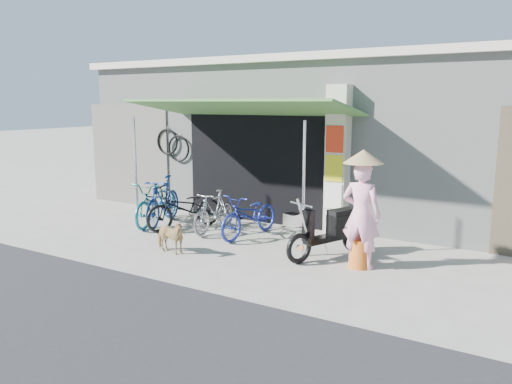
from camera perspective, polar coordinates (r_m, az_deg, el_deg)
The scene contains 13 objects.
ground at distance 8.66m, azimuth -2.25°, elevation -7.66°, with size 80.00×80.00×0.00m, color #A39F93.
bicycle_shop at distance 12.85m, azimuth 10.17°, elevation 6.39°, with size 12.30×5.30×3.66m.
shop_pillar at distance 10.11m, azimuth 9.36°, elevation 3.49°, with size 0.42×0.44×3.00m.
awning at distance 10.10m, azimuth -1.65°, elevation 9.40°, with size 4.60×1.88×2.72m.
neighbour_left at distance 13.50m, azimuth -14.27°, elevation 4.13°, with size 2.60×0.06×2.60m, color #6B665B.
bike_teal at distance 11.21m, azimuth -11.22°, elevation -1.17°, with size 0.64×1.84×0.97m, color #186C6F.
bike_blue at distance 11.09m, azimuth -10.59°, elevation -1.01°, with size 0.50×1.77×1.06m, color navy.
bike_black at distance 10.64m, azimuth -8.11°, elevation -1.81°, with size 0.61×1.75×0.92m, color black.
bike_silver at distance 10.37m, azimuth -4.82°, elevation -2.19°, with size 0.41×1.46×0.88m, color #B3B4B8.
bike_navy at distance 9.95m, azimuth -0.69°, elevation -2.64°, with size 0.59×1.69×0.89m, color navy.
street_dog at distance 9.02m, azimuth -9.89°, elevation -5.05°, with size 0.33×0.72×0.61m, color tan.
moped at distance 8.77m, azimuth 8.41°, elevation -4.37°, with size 0.90×1.71×1.03m.
nun at distance 8.18m, azimuth 11.96°, elevation -2.12°, with size 0.65×0.64×1.93m.
Camera 1 is at (4.49, -6.91, 2.66)m, focal length 35.00 mm.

